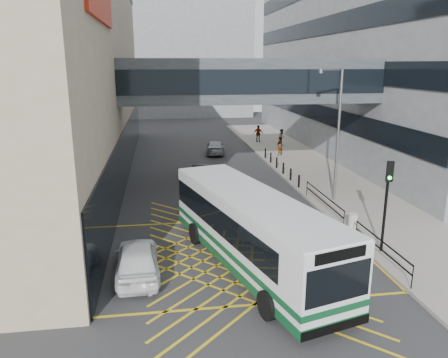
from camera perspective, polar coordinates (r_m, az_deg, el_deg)
name	(u,v)px	position (r m, az deg, el deg)	size (l,w,h in m)	color
ground	(236,254)	(20.86, 1.64, -9.75)	(120.00, 120.00, 0.00)	#333335
building_right	(428,50)	(50.68, 25.13, 15.05)	(24.09, 44.00, 20.00)	gray
building_far	(165,61)	(78.66, -7.71, 15.02)	(28.00, 16.00, 18.00)	gray
skybridge	(250,81)	(31.33, 3.36, 12.70)	(20.00, 4.10, 3.00)	#3A3F44
pavement	(312,170)	(36.88, 11.40, 1.11)	(6.00, 54.00, 0.16)	gray
box_junction	(236,254)	(20.86, 1.64, -9.74)	(12.00, 9.00, 0.01)	gold
bus	(250,228)	(19.06, 3.42, -6.43)	(5.78, 12.10, 3.31)	silver
car_white	(137,259)	(18.93, -11.27, -10.16)	(1.99, 4.85, 1.54)	white
car_dark	(202,173)	(33.01, -2.95, 0.83)	(1.69, 4.32, 1.35)	#222127
car_silver	(215,147)	(43.20, -1.15, 4.22)	(1.84, 4.35, 1.35)	#9A9EA3
traffic_light	(387,194)	(21.01, 20.54, -1.80)	(0.35, 0.52, 4.37)	black
street_lamp	(336,128)	(27.98, 14.45, 6.53)	(1.83, 0.81, 8.22)	slate
litter_bin	(353,222)	(24.12, 16.45, -5.35)	(0.51, 0.51, 0.88)	#ADA89E
kerb_railings	(346,217)	(23.86, 15.64, -4.80)	(0.05, 12.54, 1.00)	black
bollards	(280,165)	(35.92, 7.31, 1.79)	(0.14, 10.14, 0.90)	black
pedestrian_a	(280,146)	(41.89, 7.31, 4.26)	(0.70, 0.50, 1.75)	gray
pedestrian_b	(282,137)	(46.98, 7.56, 5.41)	(0.86, 0.50, 1.75)	gray
pedestrian_c	(258,134)	(48.93, 4.51, 5.93)	(1.09, 0.52, 1.85)	gray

